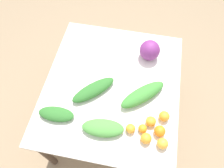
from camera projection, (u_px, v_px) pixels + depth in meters
ground_plane at (112, 120)px, 2.45m from camera, size 8.00×8.00×0.00m
dining_table at (112, 91)px, 1.86m from camera, size 1.23×1.09×0.78m
cabbage_purple at (150, 50)px, 1.85m from camera, size 0.17×0.17×0.17m
greens_bunch_beet_tops at (143, 95)px, 1.68m from camera, size 0.36×0.37×0.09m
greens_bunch_scallion at (93, 90)px, 1.71m from camera, size 0.34×0.35×0.08m
greens_bunch_kale at (103, 128)px, 1.55m from camera, size 0.17×0.31×0.08m
greens_bunch_dandelion at (56, 114)px, 1.62m from camera, size 0.13×0.27×0.07m
orange_0 at (160, 131)px, 1.54m from camera, size 0.08×0.08×0.08m
orange_1 at (163, 144)px, 1.50m from camera, size 0.08×0.08×0.08m
orange_2 at (151, 121)px, 1.58m from camera, size 0.08×0.08×0.08m
orange_3 at (164, 116)px, 1.60m from camera, size 0.08×0.08×0.08m
orange_4 at (131, 129)px, 1.56m from camera, size 0.07×0.07×0.07m
orange_5 at (146, 138)px, 1.52m from camera, size 0.08×0.08×0.08m
orange_6 at (143, 129)px, 1.56m from camera, size 0.06×0.06×0.06m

